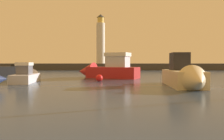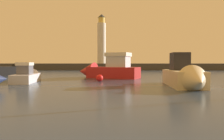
% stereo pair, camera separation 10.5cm
% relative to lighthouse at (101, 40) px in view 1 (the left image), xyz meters
% --- Properties ---
extents(ground_plane, '(220.00, 220.00, 0.00)m').
position_rel_lighthouse_xyz_m(ground_plane, '(3.90, -28.41, -7.84)').
color(ground_plane, '#2D3D51').
extents(breakwater, '(76.94, 6.63, 1.68)m').
position_rel_lighthouse_xyz_m(breakwater, '(3.90, 0.00, -7.00)').
color(breakwater, '#423F3D').
rests_on(breakwater, ground_plane).
extents(lighthouse, '(2.21, 2.21, 13.01)m').
position_rel_lighthouse_xyz_m(lighthouse, '(0.00, 0.00, 0.00)').
color(lighthouse, silver).
rests_on(lighthouse, breakwater).
extents(motorboat_1, '(2.47, 6.33, 2.38)m').
position_rel_lighthouse_xyz_m(motorboat_1, '(-5.00, -36.06, -7.25)').
color(motorboat_1, silver).
rests_on(motorboat_1, ground_plane).
extents(motorboat_3, '(8.56, 5.52, 3.64)m').
position_rel_lighthouse_xyz_m(motorboat_3, '(2.71, -30.39, -6.79)').
color(motorboat_3, '#B21E1E').
rests_on(motorboat_3, ground_plane).
extents(motorboat_4, '(2.47, 7.86, 3.22)m').
position_rel_lighthouse_xyz_m(motorboat_4, '(9.60, -40.91, -7.00)').
color(motorboat_4, beige).
rests_on(motorboat_4, ground_plane).
extents(mooring_buoy, '(0.72, 0.72, 0.72)m').
position_rel_lighthouse_xyz_m(mooring_buoy, '(2.30, -35.71, -7.48)').
color(mooring_buoy, red).
rests_on(mooring_buoy, ground_plane).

